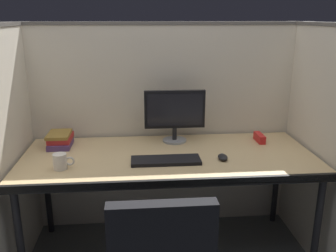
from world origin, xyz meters
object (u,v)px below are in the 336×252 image
Objects in this scene: computer_mouse at (223,157)px; keyboard_main at (166,160)px; desk at (169,162)px; coffee_mug at (61,161)px; monitor_center at (175,113)px; book_stack at (60,140)px; red_stapler at (259,138)px.

keyboard_main is at bearing -178.85° from computer_mouse.
keyboard_main is at bearing -104.29° from desk.
computer_mouse is at bearing 3.43° from coffee_mug.
keyboard_main is 0.36m from computer_mouse.
monitor_center reaches higher than computer_mouse.
computer_mouse is 0.99m from coffee_mug.
book_stack reaches higher than computer_mouse.
red_stapler is (1.33, 0.38, -0.02)m from coffee_mug.
red_stapler is (1.41, -0.03, -0.02)m from book_stack.
keyboard_main is 1.87× the size of book_stack.
book_stack is at bearing -177.95° from monitor_center.
book_stack is 1.41m from red_stapler.
desk is 12.67× the size of red_stapler.
keyboard_main is 3.41× the size of coffee_mug.
monitor_center is 1.00× the size of keyboard_main.
computer_mouse is 0.47m from red_stapler.
keyboard_main is 0.63m from coffee_mug.
keyboard_main is at bearing -154.89° from red_stapler.
computer_mouse reaches higher than desk.
monitor_center is 1.87× the size of book_stack.
computer_mouse is (0.36, 0.01, 0.01)m from keyboard_main.
desk is 4.42× the size of monitor_center.
coffee_mug is (-0.72, -0.44, -0.17)m from monitor_center.
red_stapler reaches higher than computer_mouse.
coffee_mug reaches higher than keyboard_main.
coffee_mug is at bearing -163.97° from red_stapler.
red_stapler is (0.68, 0.22, 0.08)m from desk.
desk is 0.13m from keyboard_main.
monitor_center is 0.64m from red_stapler.
desk is 0.68m from coffee_mug.
monitor_center is 2.87× the size of red_stapler.
coffee_mug is (0.08, -0.41, 0.00)m from book_stack.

